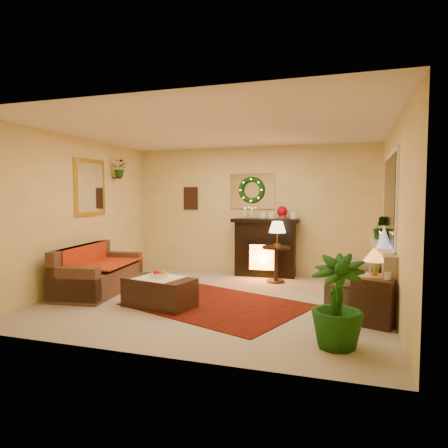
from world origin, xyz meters
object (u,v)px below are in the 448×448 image
(sofa, at_px, (100,266))
(loveseat, at_px, (358,279))
(end_table_square, at_px, (376,303))
(side_table_round, at_px, (276,265))
(coffee_table, at_px, (160,292))
(fireplace, at_px, (265,249))

(sofa, relative_size, loveseat, 1.21)
(sofa, distance_m, end_table_square, 4.32)
(side_table_round, xyz_separation_m, end_table_square, (1.63, -2.04, -0.06))
(coffee_table, bearing_deg, loveseat, 27.98)
(fireplace, relative_size, coffee_table, 1.18)
(coffee_table, bearing_deg, side_table_round, 71.11)
(end_table_square, bearing_deg, fireplace, 127.21)
(sofa, height_order, end_table_square, sofa)
(loveseat, relative_size, end_table_square, 2.52)
(fireplace, height_order, loveseat, fireplace)
(fireplace, distance_m, end_table_square, 3.20)
(fireplace, bearing_deg, loveseat, -50.35)
(fireplace, height_order, coffee_table, fireplace)
(fireplace, distance_m, side_table_round, 0.63)
(sofa, bearing_deg, end_table_square, -13.08)
(fireplace, xyz_separation_m, loveseat, (1.73, -1.89, -0.13))
(loveseat, height_order, side_table_round, loveseat)
(loveseat, bearing_deg, fireplace, 132.06)
(coffee_table, bearing_deg, sofa, 170.95)
(end_table_square, bearing_deg, coffee_table, -177.75)
(side_table_round, xyz_separation_m, coffee_table, (-1.30, -2.16, -0.12))
(sofa, relative_size, coffee_table, 1.80)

